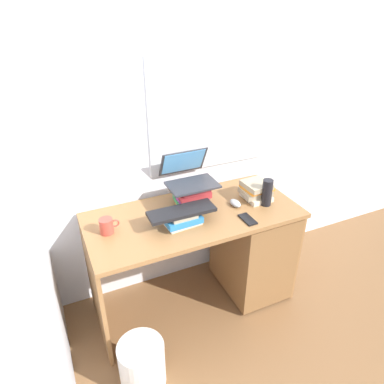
{
  "coord_description": "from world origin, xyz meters",
  "views": [
    {
      "loc": [
        -0.81,
        -1.75,
        2.01
      ],
      "look_at": [
        -0.02,
        -0.02,
        0.95
      ],
      "focal_mm": 32.76,
      "sensor_mm": 36.0,
      "label": 1
    }
  ],
  "objects_px": {
    "book_stack_side": "(256,191)",
    "book_stack_keyboard_riser": "(182,218)",
    "book_stack_tall": "(192,195)",
    "cell_phone": "(248,219)",
    "desk": "(239,245)",
    "computer_mouse": "(235,203)",
    "water_bottle": "(267,193)",
    "mug": "(107,226)",
    "wastebasket": "(142,364)",
    "laptop": "(189,175)",
    "keyboard": "(182,211)"
  },
  "relations": [
    {
      "from": "book_stack_tall",
      "to": "computer_mouse",
      "type": "xyz_separation_m",
      "value": [
        0.26,
        -0.13,
        -0.06
      ]
    },
    {
      "from": "laptop",
      "to": "keyboard",
      "type": "relative_size",
      "value": 0.78
    },
    {
      "from": "laptop",
      "to": "computer_mouse",
      "type": "relative_size",
      "value": 3.14
    },
    {
      "from": "desk",
      "to": "keyboard",
      "type": "height_order",
      "value": "keyboard"
    },
    {
      "from": "book_stack_side",
      "to": "laptop",
      "type": "bearing_deg",
      "value": 159.76
    },
    {
      "from": "book_stack_keyboard_riser",
      "to": "cell_phone",
      "type": "xyz_separation_m",
      "value": [
        0.4,
        -0.14,
        -0.03
      ]
    },
    {
      "from": "laptop",
      "to": "keyboard",
      "type": "xyz_separation_m",
      "value": [
        -0.15,
        -0.24,
        -0.11
      ]
    },
    {
      "from": "book_stack_side",
      "to": "cell_phone",
      "type": "xyz_separation_m",
      "value": [
        -0.2,
        -0.21,
        -0.06
      ]
    },
    {
      "from": "book_stack_tall",
      "to": "wastebasket",
      "type": "relative_size",
      "value": 0.78
    },
    {
      "from": "desk",
      "to": "mug",
      "type": "relative_size",
      "value": 11.62
    },
    {
      "from": "cell_phone",
      "to": "wastebasket",
      "type": "distance_m",
      "value": 1.06
    },
    {
      "from": "book_stack_tall",
      "to": "cell_phone",
      "type": "relative_size",
      "value": 1.75
    },
    {
      "from": "book_stack_side",
      "to": "book_stack_keyboard_riser",
      "type": "bearing_deg",
      "value": -173.18
    },
    {
      "from": "desk",
      "to": "computer_mouse",
      "type": "xyz_separation_m",
      "value": [
        -0.06,
        0.0,
        0.37
      ]
    },
    {
      "from": "desk",
      "to": "cell_phone",
      "type": "xyz_separation_m",
      "value": [
        -0.08,
        -0.18,
        0.36
      ]
    },
    {
      "from": "laptop",
      "to": "water_bottle",
      "type": "height_order",
      "value": "laptop"
    },
    {
      "from": "book_stack_side",
      "to": "mug",
      "type": "xyz_separation_m",
      "value": [
        -1.04,
        0.02,
        -0.01
      ]
    },
    {
      "from": "laptop",
      "to": "cell_phone",
      "type": "xyz_separation_m",
      "value": [
        0.25,
        -0.37,
        -0.2
      ]
    },
    {
      "from": "book_stack_side",
      "to": "water_bottle",
      "type": "height_order",
      "value": "water_bottle"
    },
    {
      "from": "book_stack_tall",
      "to": "computer_mouse",
      "type": "height_order",
      "value": "book_stack_tall"
    },
    {
      "from": "laptop",
      "to": "wastebasket",
      "type": "distance_m",
      "value": 1.18
    },
    {
      "from": "desk",
      "to": "computer_mouse",
      "type": "relative_size",
      "value": 13.47
    },
    {
      "from": "book_stack_side",
      "to": "mug",
      "type": "relative_size",
      "value": 1.73
    },
    {
      "from": "desk",
      "to": "book_stack_side",
      "type": "bearing_deg",
      "value": 11.99
    },
    {
      "from": "desk",
      "to": "water_bottle",
      "type": "distance_m",
      "value": 0.47
    },
    {
      "from": "laptop",
      "to": "wastebasket",
      "type": "xyz_separation_m",
      "value": [
        -0.58,
        -0.63,
        -0.82
      ]
    },
    {
      "from": "keyboard",
      "to": "desk",
      "type": "bearing_deg",
      "value": 6.87
    },
    {
      "from": "keyboard",
      "to": "cell_phone",
      "type": "height_order",
      "value": "keyboard"
    },
    {
      "from": "laptop",
      "to": "water_bottle",
      "type": "xyz_separation_m",
      "value": [
        0.46,
        -0.26,
        -0.11
      ]
    },
    {
      "from": "water_bottle",
      "to": "mug",
      "type": "bearing_deg",
      "value": 173.5
    },
    {
      "from": "book_stack_side",
      "to": "water_bottle",
      "type": "distance_m",
      "value": 0.1
    },
    {
      "from": "book_stack_tall",
      "to": "mug",
      "type": "distance_m",
      "value": 0.6
    },
    {
      "from": "keyboard",
      "to": "mug",
      "type": "xyz_separation_m",
      "value": [
        -0.44,
        0.1,
        -0.04
      ]
    },
    {
      "from": "book_stack_keyboard_riser",
      "to": "book_stack_side",
      "type": "xyz_separation_m",
      "value": [
        0.59,
        0.07,
        0.02
      ]
    },
    {
      "from": "book_stack_tall",
      "to": "book_stack_keyboard_riser",
      "type": "height_order",
      "value": "book_stack_tall"
    },
    {
      "from": "laptop",
      "to": "cell_phone",
      "type": "distance_m",
      "value": 0.49
    },
    {
      "from": "laptop",
      "to": "wastebasket",
      "type": "height_order",
      "value": "laptop"
    },
    {
      "from": "laptop",
      "to": "computer_mouse",
      "type": "bearing_deg",
      "value": -35.22
    },
    {
      "from": "mug",
      "to": "water_bottle",
      "type": "bearing_deg",
      "value": -6.5
    },
    {
      "from": "desk",
      "to": "book_stack_side",
      "type": "height_order",
      "value": "book_stack_side"
    },
    {
      "from": "laptop",
      "to": "keyboard",
      "type": "bearing_deg",
      "value": -122.55
    },
    {
      "from": "book_stack_side",
      "to": "desk",
      "type": "bearing_deg",
      "value": -168.01
    },
    {
      "from": "keyboard",
      "to": "computer_mouse",
      "type": "xyz_separation_m",
      "value": [
        0.42,
        0.05,
        -0.07
      ]
    },
    {
      "from": "water_bottle",
      "to": "wastebasket",
      "type": "height_order",
      "value": "water_bottle"
    },
    {
      "from": "computer_mouse",
      "to": "laptop",
      "type": "bearing_deg",
      "value": 144.78
    },
    {
      "from": "book_stack_keyboard_riser",
      "to": "mug",
      "type": "xyz_separation_m",
      "value": [
        -0.44,
        0.09,
        0.01
      ]
    },
    {
      "from": "book_stack_side",
      "to": "keyboard",
      "type": "bearing_deg",
      "value": -172.72
    },
    {
      "from": "book_stack_tall",
      "to": "mug",
      "type": "xyz_separation_m",
      "value": [
        -0.6,
        -0.08,
        -0.03
      ]
    },
    {
      "from": "book_stack_tall",
      "to": "wastebasket",
      "type": "height_order",
      "value": "book_stack_tall"
    },
    {
      "from": "cell_phone",
      "to": "computer_mouse",
      "type": "bearing_deg",
      "value": 83.55
    }
  ]
}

